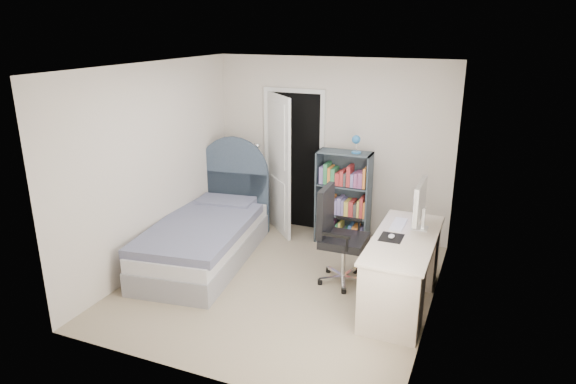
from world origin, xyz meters
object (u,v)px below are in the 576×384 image
at_px(bookcase, 343,202).
at_px(office_chair, 337,231).
at_px(floor_lamp, 257,194).
at_px(desk, 403,268).
at_px(bed, 207,235).
at_px(nightstand, 233,195).

distance_m(bookcase, office_chair, 1.15).
bearing_deg(office_chair, floor_lamp, 144.15).
distance_m(bookcase, desk, 1.73).
bearing_deg(office_chair, bookcase, 102.71).
bearing_deg(bookcase, bed, -141.92).
xyz_separation_m(floor_lamp, office_chair, (1.59, -1.15, 0.10)).
height_order(bed, floor_lamp, bed).
height_order(nightstand, bookcase, bookcase).
relative_size(nightstand, office_chair, 0.55).
xyz_separation_m(bed, floor_lamp, (0.14, 1.19, 0.22)).
relative_size(nightstand, floor_lamp, 0.49).
xyz_separation_m(bed, office_chair, (1.73, 0.04, 0.32)).
bearing_deg(desk, bed, 175.73).
xyz_separation_m(bed, bookcase, (1.48, 1.16, 0.28)).
bearing_deg(desk, bookcase, 128.50).
relative_size(bed, office_chair, 2.08).
relative_size(desk, office_chair, 1.39).
height_order(bed, office_chair, bed).
relative_size(nightstand, desk, 0.40).
height_order(bed, nightstand, bed).
bearing_deg(desk, nightstand, 152.77).
bearing_deg(nightstand, desk, -27.23).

